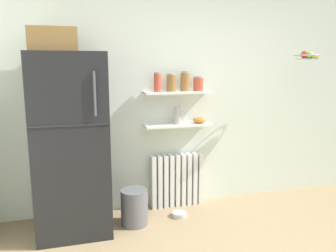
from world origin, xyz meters
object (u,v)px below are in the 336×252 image
at_px(pet_food_bowl, 179,214).
at_px(storage_jar_2, 185,81).
at_px(radiator, 177,180).
at_px(refrigerator, 71,140).
at_px(storage_jar_3, 198,84).
at_px(storage_jar_1, 171,83).
at_px(vase, 178,115).
at_px(shelf_bowl, 200,120).
at_px(hanging_fruit_basket, 307,56).
at_px(trash_bin, 134,207).
at_px(storage_jar_0, 157,82).

bearing_deg(pet_food_bowl, storage_jar_2, 62.24).
xyz_separation_m(radiator, storage_jar_2, (0.08, -0.03, 1.18)).
xyz_separation_m(refrigerator, storage_jar_3, (1.44, 0.24, 0.52)).
relative_size(storage_jar_1, storage_jar_3, 1.20).
bearing_deg(vase, radiator, 83.47).
height_order(refrigerator, storage_jar_1, refrigerator).
height_order(vase, pet_food_bowl, vase).
relative_size(storage_jar_1, shelf_bowl, 1.30).
height_order(radiator, pet_food_bowl, radiator).
distance_m(refrigerator, storage_jar_3, 1.55).
bearing_deg(storage_jar_1, storage_jar_3, -0.00).
relative_size(refrigerator, hanging_fruit_basket, 6.41).
height_order(refrigerator, shelf_bowl, refrigerator).
xyz_separation_m(storage_jar_2, shelf_bowl, (0.19, 0.00, -0.46)).
height_order(storage_jar_1, vase, storage_jar_1).
distance_m(storage_jar_1, storage_jar_2, 0.16).
height_order(refrigerator, trash_bin, refrigerator).
xyz_separation_m(radiator, vase, (-0.00, -0.03, 0.80)).
bearing_deg(storage_jar_0, pet_food_bowl, -57.16).
height_order(storage_jar_2, hanging_fruit_basket, hanging_fruit_basket).
distance_m(radiator, vase, 0.80).
relative_size(storage_jar_0, pet_food_bowl, 1.31).
relative_size(radiator, storage_jar_2, 2.83).
height_order(radiator, storage_jar_3, storage_jar_3).
relative_size(shelf_bowl, hanging_fruit_basket, 0.49).
relative_size(refrigerator, storage_jar_0, 9.33).
bearing_deg(storage_jar_1, hanging_fruit_basket, -10.08).
height_order(radiator, storage_jar_1, storage_jar_1).
xyz_separation_m(pet_food_bowl, hanging_fruit_basket, (1.54, -0.00, 1.77)).
bearing_deg(pet_food_bowl, trash_bin, -175.32).
xyz_separation_m(storage_jar_0, pet_food_bowl, (0.18, -0.28, -1.47)).
xyz_separation_m(refrigerator, storage_jar_0, (0.96, 0.24, 0.55)).
bearing_deg(radiator, storage_jar_2, -20.36).
height_order(storage_jar_1, trash_bin, storage_jar_1).
bearing_deg(refrigerator, shelf_bowl, 9.31).
distance_m(radiator, hanging_fruit_basket, 2.11).
distance_m(radiator, storage_jar_3, 1.18).
distance_m(radiator, shelf_bowl, 0.78).
relative_size(refrigerator, storage_jar_2, 8.96).
height_order(shelf_bowl, trash_bin, shelf_bowl).
bearing_deg(storage_jar_1, storage_jar_2, -0.00).
bearing_deg(hanging_fruit_basket, vase, 169.41).
height_order(storage_jar_3, vase, storage_jar_3).
bearing_deg(storage_jar_1, pet_food_bowl, -86.60).
height_order(storage_jar_3, trash_bin, storage_jar_3).
relative_size(storage_jar_0, trash_bin, 0.56).
distance_m(vase, hanging_fruit_basket, 1.65).
xyz_separation_m(storage_jar_1, storage_jar_2, (0.16, -0.00, 0.01)).
distance_m(storage_jar_1, shelf_bowl, 0.56).
bearing_deg(shelf_bowl, hanging_fruit_basket, -12.89).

